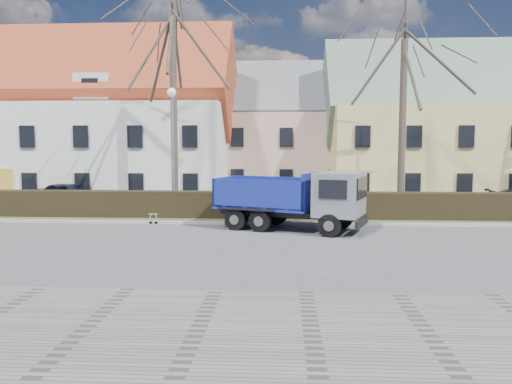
# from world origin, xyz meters

# --- Properties ---
(ground) EXTENTS (120.00, 120.00, 0.00)m
(ground) POSITION_xyz_m (0.00, 0.00, 0.00)
(ground) COLOR #4C4C4F
(sidewalk_near) EXTENTS (80.00, 5.00, 0.08)m
(sidewalk_near) POSITION_xyz_m (0.00, -8.50, 0.04)
(sidewalk_near) COLOR slate
(sidewalk_near) RESTS_ON ground
(curb_far) EXTENTS (80.00, 0.30, 0.12)m
(curb_far) POSITION_xyz_m (0.00, 4.60, 0.06)
(curb_far) COLOR #A29F95
(curb_far) RESTS_ON ground
(grass_strip) EXTENTS (80.00, 3.00, 0.10)m
(grass_strip) POSITION_xyz_m (0.00, 6.20, 0.05)
(grass_strip) COLOR #434E2B
(grass_strip) RESTS_ON ground
(hedge) EXTENTS (60.00, 0.90, 1.30)m
(hedge) POSITION_xyz_m (0.00, 6.00, 0.65)
(hedge) COLOR black
(hedge) RESTS_ON ground
(building_white) EXTENTS (26.80, 10.80, 9.50)m
(building_white) POSITION_xyz_m (-13.00, 16.00, 4.75)
(building_white) COLOR silver
(building_white) RESTS_ON ground
(building_pink) EXTENTS (10.80, 8.80, 8.00)m
(building_pink) POSITION_xyz_m (4.00, 20.00, 4.00)
(building_pink) COLOR tan
(building_pink) RESTS_ON ground
(building_yellow) EXTENTS (18.80, 10.80, 8.50)m
(building_yellow) POSITION_xyz_m (16.00, 17.00, 4.25)
(building_yellow) COLOR #DCC978
(building_yellow) RESTS_ON ground
(tree_1) EXTENTS (9.20, 9.20, 12.65)m
(tree_1) POSITION_xyz_m (-2.00, 8.50, 6.33)
(tree_1) COLOR #41352D
(tree_1) RESTS_ON ground
(tree_2) EXTENTS (8.00, 8.00, 11.00)m
(tree_2) POSITION_xyz_m (10.00, 8.50, 5.50)
(tree_2) COLOR #41352D
(tree_2) RESTS_ON ground
(dump_truck) EXTENTS (6.98, 4.50, 2.62)m
(dump_truck) POSITION_xyz_m (3.92, 3.32, 1.31)
(dump_truck) COLOR navy
(dump_truck) RESTS_ON ground
(streetlight) EXTENTS (0.51, 0.51, 6.54)m
(streetlight) POSITION_xyz_m (-1.76, 7.00, 3.27)
(streetlight) COLOR gray
(streetlight) RESTS_ON ground
(cart_frame) EXTENTS (0.60, 0.35, 0.55)m
(cart_frame) POSITION_xyz_m (-2.28, 4.37, 0.27)
(cart_frame) COLOR silver
(cart_frame) RESTS_ON ground
(parked_car_a) EXTENTS (4.54, 2.72, 1.45)m
(parked_car_a) POSITION_xyz_m (-8.63, 10.24, 0.72)
(parked_car_a) COLOR black
(parked_car_a) RESTS_ON ground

